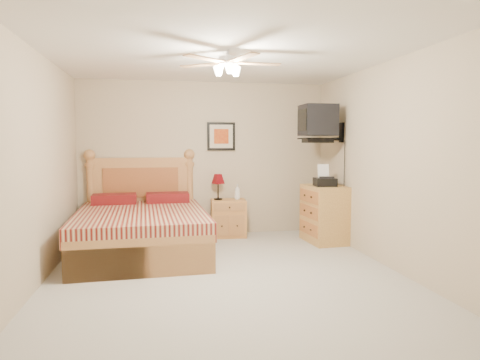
# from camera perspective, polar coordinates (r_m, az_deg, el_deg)

# --- Properties ---
(floor) EXTENTS (4.50, 4.50, 0.00)m
(floor) POSITION_cam_1_polar(r_m,az_deg,el_deg) (5.04, -1.91, -12.51)
(floor) COLOR #AAA69A
(floor) RESTS_ON ground
(ceiling) EXTENTS (4.00, 4.50, 0.04)m
(ceiling) POSITION_cam_1_polar(r_m,az_deg,el_deg) (4.91, -2.00, 16.55)
(ceiling) COLOR white
(ceiling) RESTS_ON ground
(wall_back) EXTENTS (4.00, 0.04, 2.50)m
(wall_back) POSITION_cam_1_polar(r_m,az_deg,el_deg) (7.05, -4.72, 2.81)
(wall_back) COLOR tan
(wall_back) RESTS_ON ground
(wall_front) EXTENTS (4.00, 0.04, 2.50)m
(wall_front) POSITION_cam_1_polar(r_m,az_deg,el_deg) (2.62, 5.50, -0.88)
(wall_front) COLOR tan
(wall_front) RESTS_ON ground
(wall_left) EXTENTS (0.04, 4.50, 2.50)m
(wall_left) POSITION_cam_1_polar(r_m,az_deg,el_deg) (4.93, -25.61, 1.40)
(wall_left) COLOR tan
(wall_left) RESTS_ON ground
(wall_right) EXTENTS (0.04, 4.50, 2.50)m
(wall_right) POSITION_cam_1_polar(r_m,az_deg,el_deg) (5.49, 19.18, 1.93)
(wall_right) COLOR tan
(wall_right) RESTS_ON ground
(bed) EXTENTS (1.75, 2.25, 1.42)m
(bed) POSITION_cam_1_polar(r_m,az_deg,el_deg) (5.94, -13.04, -2.95)
(bed) COLOR tan
(bed) RESTS_ON ground
(nightstand) EXTENTS (0.58, 0.46, 0.60)m
(nightstand) POSITION_cam_1_polar(r_m,az_deg,el_deg) (6.95, -1.54, -5.09)
(nightstand) COLOR #C1853B
(nightstand) RESTS_ON ground
(table_lamp) EXTENTS (0.29, 0.29, 0.41)m
(table_lamp) POSITION_cam_1_polar(r_m,az_deg,el_deg) (6.92, -2.94, -0.91)
(table_lamp) COLOR #62060C
(table_lamp) RESTS_ON nightstand
(lotion_bottle) EXTENTS (0.12, 0.12, 0.25)m
(lotion_bottle) POSITION_cam_1_polar(r_m,az_deg,el_deg) (6.95, -0.37, -1.58)
(lotion_bottle) COLOR white
(lotion_bottle) RESTS_ON nightstand
(framed_picture) EXTENTS (0.46, 0.04, 0.46)m
(framed_picture) POSITION_cam_1_polar(r_m,az_deg,el_deg) (7.06, -2.53, 5.83)
(framed_picture) COLOR black
(framed_picture) RESTS_ON wall_back
(dresser) EXTENTS (0.56, 0.77, 0.87)m
(dresser) POSITION_cam_1_polar(r_m,az_deg,el_deg) (6.66, 11.19, -4.45)
(dresser) COLOR #A07038
(dresser) RESTS_ON ground
(fax_machine) EXTENTS (0.34, 0.36, 0.32)m
(fax_machine) POSITION_cam_1_polar(r_m,az_deg,el_deg) (6.50, 11.27, 0.61)
(fax_machine) COLOR black
(fax_machine) RESTS_ON dresser
(magazine_lower) EXTENTS (0.27, 0.33, 0.03)m
(magazine_lower) POSITION_cam_1_polar(r_m,az_deg,el_deg) (6.81, 10.42, -0.43)
(magazine_lower) COLOR tan
(magazine_lower) RESTS_ON dresser
(magazine_upper) EXTENTS (0.20, 0.27, 0.02)m
(magazine_upper) POSITION_cam_1_polar(r_m,az_deg,el_deg) (6.82, 10.71, -0.24)
(magazine_upper) COLOR gray
(magazine_upper) RESTS_ON magazine_lower
(wall_tv) EXTENTS (0.56, 0.46, 0.58)m
(wall_tv) POSITION_cam_1_polar(r_m,az_deg,el_deg) (6.58, 11.56, 7.45)
(wall_tv) COLOR black
(wall_tv) RESTS_ON wall_right
(ceiling_fan) EXTENTS (1.14, 1.14, 0.28)m
(ceiling_fan) POSITION_cam_1_polar(r_m,az_deg,el_deg) (4.69, -1.61, 15.35)
(ceiling_fan) COLOR silver
(ceiling_fan) RESTS_ON ceiling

